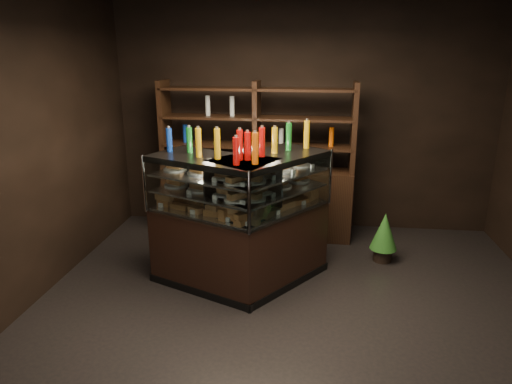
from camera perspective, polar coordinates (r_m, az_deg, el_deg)
ground at (r=4.29m, az=4.46°, el=-15.92°), size 5.00×5.00×0.00m
room_shell at (r=3.62m, az=5.18°, el=10.78°), size 5.02×5.02×3.01m
display_case at (r=4.74m, az=-1.77°, el=-6.17°), size 1.89×1.38×1.37m
food_display at (r=4.54m, az=-1.83°, el=0.47°), size 1.56×1.02×0.43m
bottles_top at (r=4.44m, az=-1.90°, el=6.31°), size 1.39×0.88×0.30m
potted_conifer at (r=5.44m, az=15.76°, el=-4.65°), size 0.31×0.31×0.66m
back_shelving at (r=5.95m, az=0.07°, el=0.21°), size 2.46×0.49×2.00m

